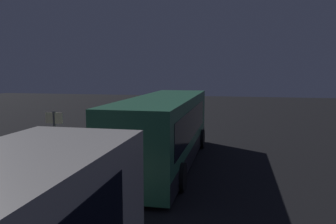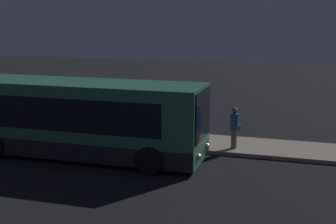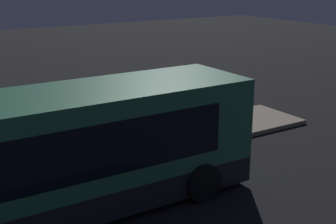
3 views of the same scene
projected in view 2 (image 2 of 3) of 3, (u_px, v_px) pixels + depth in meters
ground at (97, 156)px, 18.96m from camera, size 80.00×80.00×0.00m
platform at (124, 137)px, 21.68m from camera, size 20.00×2.63×0.16m
bus_lead at (77, 119)px, 18.78m from camera, size 10.36×2.87×3.05m
passenger_boarding at (234, 126)px, 19.38m from camera, size 0.51×0.61×1.74m
passenger_waiting at (159, 118)px, 20.75m from camera, size 0.53×0.53×1.80m
suitcase at (153, 135)px, 20.34m from camera, size 0.42×0.22×0.95m
sign_post at (74, 96)px, 23.16m from camera, size 0.10×0.74×2.43m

